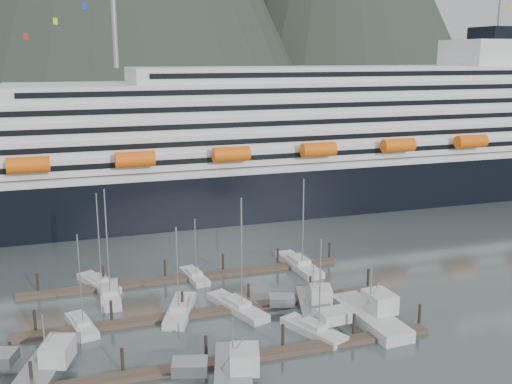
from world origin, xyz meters
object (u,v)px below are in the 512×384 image
Objects in this scene: cruise_ship at (303,150)px; trawler_b at (232,372)px; sailboat_b at (110,295)px; sailboat_g at (299,265)px; trawler_a at (45,364)px; trawler_d at (369,315)px; sailboat_e at (99,283)px; sailboat_d at (237,307)px; sailboat_h at (313,331)px; trawler_e at (312,304)px; sailboat_c at (180,311)px; sailboat_f at (194,277)px; sailboat_a at (82,326)px.

cruise_ship is 78.54m from trawler_b.
sailboat_b is at bearing 37.07° from trawler_b.
sailboat_g is 43.13m from trawler_a.
sailboat_e is at bearing 50.04° from trawler_d.
cruise_ship is at bearing -12.06° from trawler_b.
sailboat_d is at bearing -118.80° from sailboat_b.
sailboat_h is (-7.06, -21.83, -0.02)m from sailboat_g.
trawler_e is at bearing -146.91° from sailboat_e.
trawler_a is (-16.46, -9.83, 0.49)m from sailboat_c.
sailboat_e reaches higher than sailboat_c.
sailboat_h reaches higher than sailboat_c.
sailboat_c is at bearing -167.30° from sailboat_e.
sailboat_b is 35.24m from trawler_d.
sailboat_b reaches higher than sailboat_e.
trawler_a is at bearing 65.78° from sailboat_h.
trawler_e is (16.61, -4.46, 0.47)m from sailboat_c.
sailboat_b is 1.45× the size of trawler_e.
sailboat_b is 1.29× the size of sailboat_c.
sailboat_e is 1.46× the size of sailboat_f.
trawler_b is at bearing 143.32° from sailboat_d.
sailboat_g reaches higher than trawler_d.
sailboat_e reaches higher than trawler_e.
trawler_e is (-21.74, -55.30, -11.15)m from cruise_ship.
sailboat_d is (7.38, -1.18, 0.01)m from sailboat_c.
cruise_ship is at bearing -27.85° from sailboat_g.
sailboat_a reaches higher than trawler_a.
sailboat_c is at bearing -127.03° from cruise_ship.
sailboat_d reaches higher than trawler_e.
sailboat_d is at bearing -51.71° from trawler_a.
sailboat_e is 38.99m from trawler_d.
trawler_b is (18.34, -8.01, 0.04)m from trawler_a.
sailboat_g is at bearing -99.07° from sailboat_f.
sailboat_h is at bearing -164.09° from sailboat_f.
trawler_d is (34.30, -9.52, 0.59)m from sailboat_a.
trawler_e is (9.23, -3.28, 0.45)m from sailboat_d.
sailboat_c is 1.02× the size of trawler_b.
cruise_ship is 53.13m from sailboat_f.
sailboat_h is (9.67, -22.27, 0.04)m from sailboat_f.
sailboat_d is 25.36m from trawler_a.
cruise_ship is 82.51m from trawler_a.
trawler_a is 33.50m from trawler_e.
sailboat_d is at bearing 87.13° from trawler_e.
sailboat_f is (13.86, -1.55, -0.04)m from sailboat_e.
trawler_a is (-54.81, -60.67, -11.12)m from cruise_ship.
sailboat_c is 0.79× the size of sailboat_d.
cruise_ship is 21.21× the size of sailboat_f.
sailboat_b reaches higher than trawler_e.
sailboat_c is 1.00× the size of sailboat_h.
sailboat_c is 0.92× the size of trawler_a.
sailboat_c is at bearing 91.64° from trawler_e.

